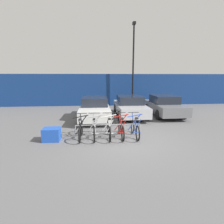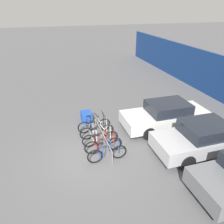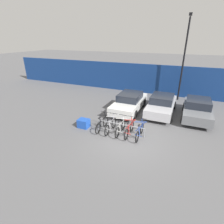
# 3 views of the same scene
# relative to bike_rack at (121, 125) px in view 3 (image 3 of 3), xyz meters

# --- Properties ---
(ground_plane) EXTENTS (120.00, 120.00, 0.00)m
(ground_plane) POSITION_rel_bike_rack_xyz_m (0.75, -0.68, -0.47)
(ground_plane) COLOR #59595B
(hoarding_wall) EXTENTS (36.00, 0.16, 2.93)m
(hoarding_wall) POSITION_rel_bike_rack_xyz_m (0.75, 8.82, 0.99)
(hoarding_wall) COLOR navy
(hoarding_wall) RESTS_ON ground
(bike_rack) EXTENTS (2.97, 0.04, 0.57)m
(bike_rack) POSITION_rel_bike_rack_xyz_m (0.00, 0.00, 0.00)
(bike_rack) COLOR gray
(bike_rack) RESTS_ON ground
(bicycle_black) EXTENTS (0.68, 1.71, 1.05)m
(bicycle_black) POSITION_rel_bike_rack_xyz_m (-1.21, -0.15, -0.10)
(bicycle_black) COLOR black
(bicycle_black) RESTS_ON ground
(bicycle_silver) EXTENTS (0.68, 1.71, 1.05)m
(bicycle_silver) POSITION_rel_bike_rack_xyz_m (-0.62, -0.15, -0.10)
(bicycle_silver) COLOR black
(bicycle_silver) RESTS_ON ground
(bicycle_white) EXTENTS (0.68, 1.71, 1.05)m
(bicycle_white) POSITION_rel_bike_rack_xyz_m (0.03, -0.15, -0.10)
(bicycle_white) COLOR black
(bicycle_white) RESTS_ON ground
(bicycle_red) EXTENTS (0.68, 1.71, 1.05)m
(bicycle_red) POSITION_rel_bike_rack_xyz_m (0.58, -0.15, -0.10)
(bicycle_red) COLOR black
(bicycle_red) RESTS_ON ground
(bicycle_blue) EXTENTS (0.68, 1.71, 1.05)m
(bicycle_blue) POSITION_rel_bike_rack_xyz_m (1.21, -0.15, -0.10)
(bicycle_blue) COLOR black
(bicycle_blue) RESTS_ON ground
(car_white) EXTENTS (1.91, 4.52, 1.40)m
(car_white) POSITION_rel_bike_rack_xyz_m (-0.62, 3.55, 0.22)
(car_white) COLOR silver
(car_white) RESTS_ON ground
(car_silver) EXTENTS (1.91, 4.27, 1.40)m
(car_silver) POSITION_rel_bike_rack_xyz_m (1.77, 4.02, 0.22)
(car_silver) COLOR #B7B7BC
(car_silver) RESTS_ON ground
(car_grey) EXTENTS (1.91, 4.13, 1.40)m
(car_grey) POSITION_rel_bike_rack_xyz_m (4.25, 4.12, 0.22)
(car_grey) COLOR slate
(car_grey) RESTS_ON ground
(lamp_post) EXTENTS (0.24, 0.44, 7.14)m
(lamp_post) POSITION_rel_bike_rack_xyz_m (2.74, 7.82, 3.45)
(lamp_post) COLOR black
(lamp_post) RESTS_ON ground
(cargo_crate) EXTENTS (0.70, 0.56, 0.55)m
(cargo_crate) POSITION_rel_bike_rack_xyz_m (-2.43, -0.32, -0.20)
(cargo_crate) COLOR blue
(cargo_crate) RESTS_ON ground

